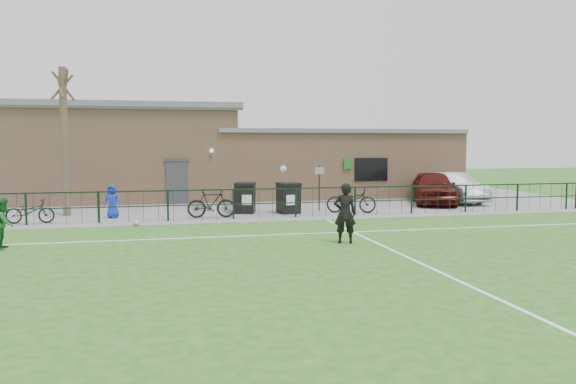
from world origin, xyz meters
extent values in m
plane|color=#245519|center=(0.00, 0.00, 0.00)|extent=(90.00, 90.00, 0.00)
cube|color=slate|center=(0.00, 13.50, 0.01)|extent=(34.00, 13.00, 0.02)
cube|color=white|center=(0.00, 7.80, 0.00)|extent=(28.00, 0.10, 0.01)
cube|color=white|center=(0.00, 4.00, 0.00)|extent=(28.00, 0.10, 0.01)
cube|color=white|center=(2.00, 0.00, 0.00)|extent=(0.10, 16.00, 0.01)
cube|color=black|center=(0.00, 8.00, 0.60)|extent=(28.00, 0.10, 1.20)
cylinder|color=#4A3A2D|center=(-8.00, 10.50, 3.00)|extent=(0.30, 0.30, 6.00)
cube|color=black|center=(-0.78, 9.75, 0.62)|extent=(1.01, 1.08, 1.20)
cube|color=black|center=(0.99, 9.27, 0.62)|extent=(0.92, 1.01, 1.20)
cylinder|color=black|center=(2.48, 9.76, 1.02)|extent=(0.07, 0.07, 2.00)
imported|color=#450E0C|center=(8.66, 11.29, 0.82)|extent=(3.41, 5.08, 1.61)
imported|color=#999BA0|center=(9.98, 11.80, 0.76)|extent=(1.83, 4.56, 1.47)
imported|color=black|center=(-8.96, 8.42, 0.47)|extent=(1.73, 0.67, 0.90)
imported|color=black|center=(-2.31, 8.51, 0.59)|extent=(1.93, 0.68, 1.14)
imported|color=black|center=(3.61, 8.81, 0.57)|extent=(2.20, 1.31, 1.09)
imported|color=#1530C8|center=(-6.12, 9.30, 0.68)|extent=(0.74, 0.58, 1.33)
imported|color=black|center=(1.07, 2.07, 0.90)|extent=(0.74, 0.57, 1.80)
sphere|color=white|center=(-0.15, 5.09, 2.09)|extent=(0.22, 0.22, 0.22)
imported|color=#1A5D27|center=(-8.58, 3.40, 0.72)|extent=(0.57, 0.72, 1.43)
sphere|color=white|center=(-5.14, 7.02, 0.11)|extent=(0.23, 0.23, 0.23)
cube|color=tan|center=(0.00, 16.50, 1.75)|extent=(24.00, 5.00, 3.50)
cube|color=tan|center=(-6.24, 16.50, 4.10)|extent=(11.52, 5.00, 1.20)
cube|color=slate|center=(-6.24, 16.50, 4.82)|extent=(12.02, 5.40, 0.28)
cube|color=slate|center=(5.28, 16.50, 3.60)|extent=(13.44, 5.30, 0.22)
cube|color=#383A3D|center=(-3.50, 13.97, 1.05)|extent=(1.00, 0.08, 2.10)
cube|color=black|center=(6.50, 13.97, 1.60)|extent=(1.80, 0.08, 1.20)
cube|color=#19661E|center=(5.20, 13.92, 1.90)|extent=(0.45, 0.04, 0.55)
camera|label=1|loc=(-4.23, -13.64, 2.97)|focal=35.00mm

